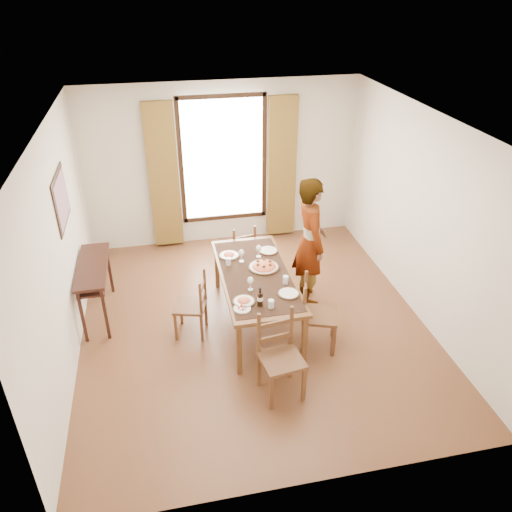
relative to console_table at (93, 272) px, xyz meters
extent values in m
plane|color=#482816|center=(2.03, -0.60, -0.68)|extent=(5.00, 5.00, 0.00)
cube|color=beige|center=(2.03, 1.90, 0.67)|extent=(4.50, 0.10, 2.70)
cube|color=beige|center=(2.03, -3.10, 0.67)|extent=(4.50, 0.10, 2.70)
cube|color=beige|center=(-0.22, -0.60, 0.67)|extent=(0.10, 5.00, 2.70)
cube|color=beige|center=(4.28, -0.60, 0.67)|extent=(0.10, 5.00, 2.70)
cube|color=white|center=(2.03, -0.60, 2.04)|extent=(4.50, 5.00, 0.04)
cube|color=white|center=(2.03, 1.87, 0.77)|extent=(1.30, 0.04, 2.00)
cube|color=brown|center=(1.05, 1.81, 0.57)|extent=(0.48, 0.10, 2.40)
cube|color=brown|center=(3.01, 1.81, 0.57)|extent=(0.48, 0.10, 2.40)
cube|color=black|center=(-0.21, 0.00, 1.07)|extent=(0.02, 0.86, 0.66)
cube|color=orange|center=(-0.20, 0.00, 1.07)|extent=(0.01, 0.76, 0.56)
cube|color=#341811|center=(0.00, 0.00, 0.10)|extent=(0.38, 1.20, 0.04)
cube|color=#341811|center=(0.00, 0.00, -0.02)|extent=(0.34, 1.10, 0.03)
cube|color=#341811|center=(-0.14, -0.55, -0.30)|extent=(0.04, 0.04, 0.76)
cube|color=#341811|center=(-0.14, 0.55, -0.30)|extent=(0.04, 0.04, 0.76)
cube|color=#341811|center=(0.14, -0.55, -0.30)|extent=(0.04, 0.04, 0.76)
cube|color=#341811|center=(0.14, 0.55, -0.30)|extent=(0.04, 0.04, 0.76)
cube|color=brown|center=(2.07, -0.58, 0.04)|extent=(0.90, 1.99, 0.05)
cube|color=black|center=(2.07, -0.58, 0.07)|extent=(0.83, 1.84, 0.01)
cube|color=brown|center=(1.68, -1.52, -0.33)|extent=(0.06, 0.06, 0.70)
cube|color=brown|center=(1.68, 0.36, -0.33)|extent=(0.06, 0.06, 0.70)
cube|color=brown|center=(2.46, -1.52, -0.33)|extent=(0.06, 0.06, 0.70)
cube|color=brown|center=(2.46, 0.36, -0.33)|extent=(0.06, 0.06, 0.70)
cube|color=brown|center=(1.20, -0.64, -0.27)|extent=(0.48, 0.48, 0.04)
cube|color=brown|center=(1.08, -0.44, -0.47)|extent=(0.04, 0.04, 0.42)
cube|color=brown|center=(1.40, -0.53, -0.47)|extent=(0.04, 0.04, 0.42)
cube|color=brown|center=(0.99, -0.76, -0.47)|extent=(0.04, 0.04, 0.42)
cube|color=brown|center=(1.31, -0.85, -0.47)|extent=(0.04, 0.04, 0.42)
cube|color=brown|center=(1.41, -0.53, -0.03)|extent=(0.03, 0.03, 0.46)
cube|color=brown|center=(1.32, -0.85, -0.03)|extent=(0.03, 0.03, 0.46)
cube|color=brown|center=(1.37, -0.69, -0.13)|extent=(0.11, 0.33, 0.05)
cube|color=brown|center=(1.37, -0.69, 0.04)|extent=(0.11, 0.33, 0.05)
cube|color=brown|center=(2.09, 0.67, -0.27)|extent=(0.45, 0.45, 0.04)
cube|color=brown|center=(2.22, 0.87, -0.48)|extent=(0.04, 0.04, 0.41)
cube|color=brown|center=(2.28, 0.54, -0.48)|extent=(0.04, 0.04, 0.41)
cube|color=brown|center=(1.89, 0.80, -0.48)|extent=(0.04, 0.04, 0.41)
cube|color=brown|center=(1.96, 0.48, -0.48)|extent=(0.04, 0.04, 0.41)
cube|color=brown|center=(2.29, 0.53, -0.04)|extent=(0.03, 0.03, 0.46)
cube|color=brown|center=(1.96, 0.47, -0.04)|extent=(0.03, 0.03, 0.46)
cube|color=brown|center=(2.12, 0.50, -0.13)|extent=(0.33, 0.09, 0.05)
cube|color=brown|center=(2.12, 0.50, 0.03)|extent=(0.33, 0.09, 0.05)
cube|color=brown|center=(2.08, -1.93, -0.21)|extent=(0.50, 0.50, 0.04)
cube|color=brown|center=(1.92, -2.14, -0.45)|extent=(0.04, 0.04, 0.48)
cube|color=brown|center=(1.86, -1.76, -0.45)|extent=(0.04, 0.04, 0.48)
cube|color=brown|center=(2.29, -2.09, -0.45)|extent=(0.04, 0.04, 0.48)
cube|color=brown|center=(2.24, -1.71, -0.45)|extent=(0.04, 0.04, 0.48)
cube|color=brown|center=(1.86, -1.75, 0.06)|extent=(0.04, 0.04, 0.53)
cube|color=brown|center=(2.24, -1.70, 0.06)|extent=(0.04, 0.04, 0.53)
cube|color=brown|center=(2.05, -1.73, -0.05)|extent=(0.38, 0.08, 0.05)
cube|color=brown|center=(2.05, -1.73, 0.14)|extent=(0.38, 0.08, 0.05)
cube|color=brown|center=(2.74, -1.22, -0.22)|extent=(0.55, 0.55, 0.04)
cube|color=brown|center=(2.85, -1.46, -0.45)|extent=(0.04, 0.04, 0.46)
cube|color=brown|center=(2.51, -1.34, -0.45)|extent=(0.04, 0.04, 0.46)
cube|color=brown|center=(2.98, -1.11, -0.45)|extent=(0.04, 0.04, 0.46)
cube|color=brown|center=(2.63, -0.99, -0.45)|extent=(0.04, 0.04, 0.46)
cube|color=brown|center=(2.50, -1.33, 0.03)|extent=(0.04, 0.04, 0.51)
cube|color=brown|center=(2.62, -0.99, 0.03)|extent=(0.04, 0.04, 0.51)
cube|color=brown|center=(2.56, -1.16, -0.07)|extent=(0.15, 0.36, 0.05)
cube|color=brown|center=(2.56, -1.16, 0.11)|extent=(0.15, 0.36, 0.05)
imported|color=gray|center=(2.90, -0.21, 0.24)|extent=(0.68, 0.44, 1.85)
cylinder|color=silver|center=(2.39, -0.87, 0.12)|extent=(0.07, 0.07, 0.10)
cylinder|color=silver|center=(1.76, -0.29, 0.12)|extent=(0.07, 0.07, 0.10)
cylinder|color=silver|center=(2.09, -1.33, 0.12)|extent=(0.07, 0.07, 0.10)
camera|label=1|loc=(0.97, -5.90, 3.48)|focal=35.00mm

